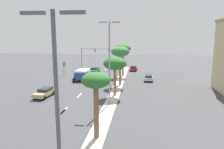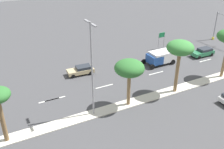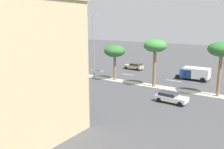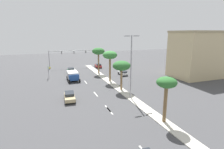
# 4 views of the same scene
# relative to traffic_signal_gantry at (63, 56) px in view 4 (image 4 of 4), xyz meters

# --- Properties ---
(ground_plane) EXTENTS (160.00, 160.00, 0.00)m
(ground_plane) POSITION_rel_traffic_signal_gantry_xyz_m (-8.80, 31.84, -4.16)
(ground_plane) COLOR #424244
(median_curb) EXTENTS (1.80, 84.23, 0.12)m
(median_curb) POSITION_rel_traffic_signal_gantry_xyz_m (-8.80, 41.20, -4.10)
(median_curb) COLOR beige
(median_curb) RESTS_ON ground
(lane_stripe_outboard) EXTENTS (0.20, 2.80, 0.01)m
(lane_stripe_outboard) POSITION_rel_traffic_signal_gantry_xyz_m (-3.12, 3.08, -4.15)
(lane_stripe_outboard) COLOR silver
(lane_stripe_outboard) RESTS_ON ground
(lane_stripe_inboard) EXTENTS (0.20, 2.80, 0.01)m
(lane_stripe_inboard) POSITION_rel_traffic_signal_gantry_xyz_m (-3.12, 10.24, -4.15)
(lane_stripe_inboard) COLOR silver
(lane_stripe_inboard) RESTS_ON ground
(lane_stripe_far) EXTENTS (0.20, 2.80, 0.01)m
(lane_stripe_far) POSITION_rel_traffic_signal_gantry_xyz_m (-3.12, 21.18, -4.15)
(lane_stripe_far) COLOR silver
(lane_stripe_far) RESTS_ON ground
(lane_stripe_center) EXTENTS (0.20, 2.80, 0.01)m
(lane_stripe_center) POSITION_rel_traffic_signal_gantry_xyz_m (-3.12, 30.63, -4.15)
(lane_stripe_center) COLOR silver
(lane_stripe_center) RESTS_ON ground
(lane_stripe_mid) EXTENTS (0.20, 2.80, 0.01)m
(lane_stripe_mid) POSITION_rel_traffic_signal_gantry_xyz_m (-3.12, 38.07, -4.15)
(lane_stripe_mid) COLOR silver
(lane_stripe_mid) RESTS_ON ground
(lane_stripe_front) EXTENTS (0.20, 2.80, 0.01)m
(lane_stripe_front) POSITION_rel_traffic_signal_gantry_xyz_m (-3.12, 38.92, -4.15)
(lane_stripe_front) COLOR silver
(lane_stripe_front) RESTS_ON ground
(traffic_signal_gantry) EXTENTS (17.09, 0.53, 6.19)m
(traffic_signal_gantry) POSITION_rel_traffic_signal_gantry_xyz_m (0.00, 0.00, 0.00)
(traffic_signal_gantry) COLOR gray
(traffic_signal_gantry) RESTS_ON ground
(directional_road_sign) EXTENTS (0.10, 1.44, 3.39)m
(directional_road_sign) POSITION_rel_traffic_signal_gantry_xyz_m (5.33, 13.86, -1.71)
(directional_road_sign) COLOR gray
(directional_road_sign) RESTS_ON ground
(commercial_building) EXTENTS (12.65, 9.71, 12.53)m
(commercial_building) POSITION_rel_traffic_signal_gantry_xyz_m (-32.76, 26.11, 2.12)
(commercial_building) COLOR #C6B284
(commercial_building) RESTS_ON ground
(palm_tree_front) EXTENTS (3.68, 3.68, 7.59)m
(palm_tree_front) POSITION_rel_traffic_signal_gantry_xyz_m (-8.94, 12.84, 2.39)
(palm_tree_front) COLOR olive
(palm_tree_front) RESTS_ON median_curb
(palm_tree_right) EXTENTS (3.60, 3.60, 7.53)m
(palm_tree_right) POSITION_rel_traffic_signal_gantry_xyz_m (-9.11, 22.38, 2.32)
(palm_tree_right) COLOR olive
(palm_tree_right) RESTS_ON median_curb
(palm_tree_leading) EXTENTS (3.72, 3.72, 6.22)m
(palm_tree_leading) POSITION_rel_traffic_signal_gantry_xyz_m (-8.94, 30.00, 1.07)
(palm_tree_leading) COLOR olive
(palm_tree_leading) RESTS_ON median_curb
(palm_tree_far) EXTENTS (2.69, 2.69, 6.31)m
(palm_tree_far) POSITION_rel_traffic_signal_gantry_xyz_m (-8.85, 44.99, 1.23)
(palm_tree_far) COLOR brown
(palm_tree_far) RESTS_ON median_curb
(street_lamp_leading) EXTENTS (2.90, 0.24, 11.47)m
(street_lamp_leading) POSITION_rel_traffic_signal_gantry_xyz_m (-8.71, 34.82, 2.57)
(street_lamp_leading) COLOR gray
(street_lamp_leading) RESTS_ON median_curb
(sedan_red_leading) EXTENTS (2.08, 3.92, 1.42)m
(sedan_red_leading) POSITION_rel_traffic_signal_gantry_xyz_m (-11.31, 4.10, -3.40)
(sedan_red_leading) COLOR red
(sedan_red_leading) RESTS_ON ground
(sedan_tan_right) EXTENTS (2.18, 4.34, 1.39)m
(sedan_tan_right) POSITION_rel_traffic_signal_gantry_xyz_m (2.19, 32.14, -3.41)
(sedan_tan_right) COLOR tan
(sedan_tan_right) RESTS_ON ground
(sedan_white_inboard) EXTENTS (2.03, 4.09, 1.33)m
(sedan_white_inboard) POSITION_rel_traffic_signal_gantry_xyz_m (-14.89, 17.40, -3.44)
(sedan_white_inboard) COLOR silver
(sedan_white_inboard) RESTS_ON ground
(sedan_green_left) EXTENTS (2.12, 4.49, 1.47)m
(sedan_green_left) POSITION_rel_traffic_signal_gantry_xyz_m (-1.25, 9.12, -3.37)
(sedan_green_left) COLOR #287047
(sedan_green_left) RESTS_ON ground
(box_truck) EXTENTS (2.77, 5.65, 2.26)m
(box_truck) POSITION_rel_traffic_signal_gantry_xyz_m (-0.43, 18.49, -2.88)
(box_truck) COLOR #234C99
(box_truck) RESTS_ON ground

